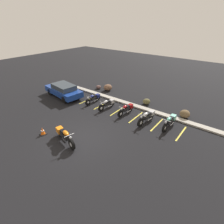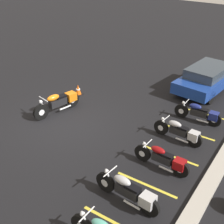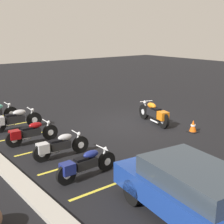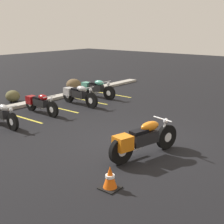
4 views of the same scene
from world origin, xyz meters
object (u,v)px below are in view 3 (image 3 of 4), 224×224
at_px(parked_bike_0, 84,165).
at_px(parked_bike_2, 30,133).
at_px(traffic_cone, 193,126).
at_px(parked_bike_1, 59,146).
at_px(car_blue, 199,194).
at_px(parked_bike_3, 14,120).
at_px(motorcycle_orange_featured, 155,113).

xyz_separation_m(parked_bike_0, parked_bike_2, (3.63, 0.05, 0.00)).
relative_size(parked_bike_0, traffic_cone, 3.87).
xyz_separation_m(parked_bike_1, parked_bike_2, (1.85, 0.20, 0.00)).
xyz_separation_m(parked_bike_0, parked_bike_1, (1.78, -0.15, -0.00)).
bearing_deg(traffic_cone, car_blue, 128.60).
bearing_deg(parked_bike_3, traffic_cone, -34.89).
relative_size(parked_bike_0, parked_bike_1, 1.00).
height_order(parked_bike_0, traffic_cone, parked_bike_0).
bearing_deg(parked_bike_2, parked_bike_3, 88.71).
distance_m(parked_bike_3, car_blue, 8.96).
xyz_separation_m(parked_bike_3, car_blue, (-8.93, -0.71, 0.22)).
bearing_deg(parked_bike_3, parked_bike_1, -84.26).
distance_m(parked_bike_1, parked_bike_2, 1.87).
height_order(parked_bike_1, parked_bike_2, parked_bike_2).
bearing_deg(parked_bike_1, traffic_cone, -5.79).
relative_size(parked_bike_2, traffic_cone, 3.91).
height_order(parked_bike_2, car_blue, car_blue).
height_order(motorcycle_orange_featured, car_blue, car_blue).
relative_size(parked_bike_1, parked_bike_2, 0.99).
bearing_deg(parked_bike_0, parked_bike_3, 87.76).
relative_size(parked_bike_1, parked_bike_3, 0.91).
bearing_deg(parked_bike_0, car_blue, -77.65).
height_order(parked_bike_1, parked_bike_3, parked_bike_3).
bearing_deg(parked_bike_0, traffic_cone, 5.99).
height_order(car_blue, traffic_cone, car_blue).
bearing_deg(traffic_cone, motorcycle_orange_featured, 13.03).
xyz_separation_m(car_blue, traffic_cone, (4.08, -5.11, -0.44)).
xyz_separation_m(parked_bike_2, traffic_cone, (-2.88, -5.97, -0.18)).
xyz_separation_m(motorcycle_orange_featured, car_blue, (-5.91, 4.69, 0.19)).
distance_m(parked_bike_0, parked_bike_3, 5.61).
height_order(parked_bike_3, traffic_cone, parked_bike_3).
height_order(parked_bike_0, parked_bike_1, parked_bike_0).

